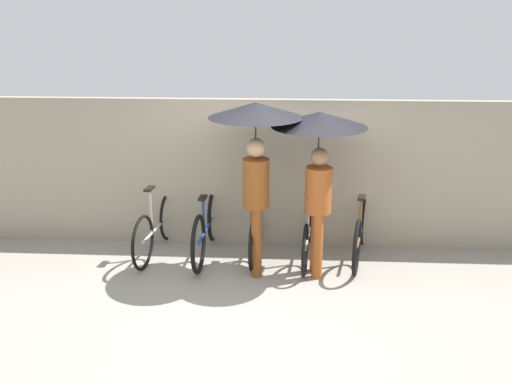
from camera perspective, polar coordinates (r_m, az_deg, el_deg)
The scene contains 9 objects.
ground_plane at distance 6.50m, azimuth -0.56°, elevation -11.46°, with size 30.00×30.00×0.00m, color gray.
back_wall at distance 7.83m, azimuth 0.32°, elevation 1.87°, with size 10.73×0.12×2.04m.
parked_bicycle_0 at distance 7.82m, azimuth -9.90°, elevation -3.39°, with size 0.44×1.71×1.03m.
parked_bicycle_1 at distance 7.67m, azimuth -4.97°, elevation -3.53°, with size 0.44×1.82×1.06m.
parked_bicycle_2 at distance 7.68m, azimuth 0.17°, elevation -3.72°, with size 0.44×1.68×0.98m.
parked_bicycle_3 at distance 7.61m, azimuth 5.28°, elevation -3.96°, with size 0.44×1.74×1.04m.
parked_bicycle_4 at distance 7.67m, azimuth 10.40°, elevation -3.88°, with size 0.52×1.70×1.06m.
pedestrian_leading at distance 6.78m, azimuth -0.05°, elevation 5.51°, with size 1.13×1.13×2.14m.
pedestrian_center at distance 6.81m, azimuth 6.32°, elevation 4.82°, with size 1.15×1.15×2.03m.
Camera 1 is at (0.38, -5.64, 3.19)m, focal length 40.00 mm.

